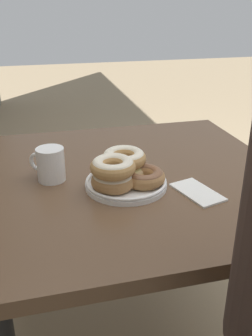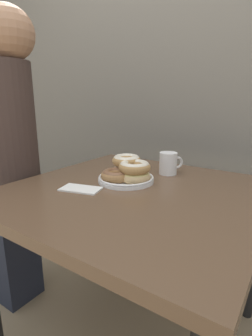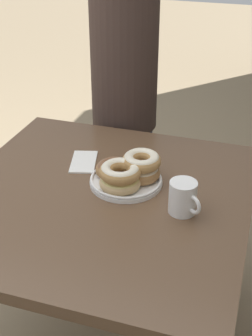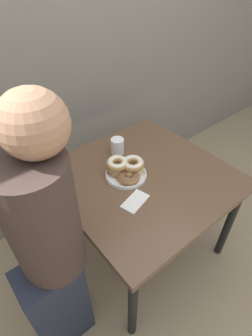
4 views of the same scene
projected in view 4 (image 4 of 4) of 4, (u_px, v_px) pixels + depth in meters
The scene contains 7 objects.
ground_plane at pixel (177, 284), 1.77m from camera, with size 14.00×14.00×0.00m, color #937F60.
wall_back at pixel (67, 41), 1.58m from camera, with size 8.00×0.05×2.60m.
dining_table at pixel (143, 184), 1.58m from camera, with size 0.96×0.94×0.71m.
donut_plate at pixel (126, 169), 1.50m from camera, with size 0.26×0.25×0.10m.
coffee_mug at pixel (117, 146), 1.67m from camera, with size 0.09×0.11×0.10m.
person_figure at pixel (49, 251), 1.12m from camera, with size 0.39×0.28×1.44m.
napkin at pixel (135, 201), 1.38m from camera, with size 0.17×0.12×0.01m.
Camera 4 is at (-0.79, -0.43, 1.75)m, focal length 28.00 mm.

